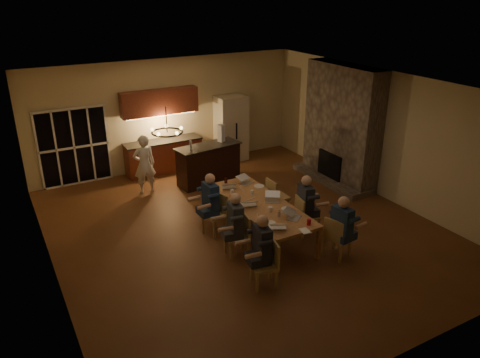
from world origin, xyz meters
name	(u,v)px	position (x,y,z in m)	size (l,w,h in m)	color
floor	(244,229)	(0.00, 0.00, 0.00)	(9.00, 9.00, 0.00)	brown
back_wall	(167,114)	(0.00, 4.52, 1.60)	(8.00, 0.04, 3.20)	#CCBA90
left_wall	(42,202)	(-4.02, 0.00, 1.60)	(0.04, 9.00, 3.20)	#CCBA90
right_wall	(383,135)	(4.02, 0.00, 1.60)	(0.04, 9.00, 3.20)	#CCBA90
ceiling	(244,86)	(0.00, 0.00, 3.22)	(8.00, 9.00, 0.04)	white
french_doors	(74,147)	(-2.70, 4.47, 1.05)	(1.86, 0.08, 2.10)	black
fireplace	(342,125)	(3.70, 1.20, 1.60)	(0.58, 2.50, 3.20)	#72675A
kitchenette	(162,132)	(-0.30, 4.20, 1.20)	(2.24, 0.68, 2.40)	brown
refrigerator	(231,128)	(1.90, 4.15, 1.00)	(0.90, 0.68, 2.00)	beige
dining_table	(260,219)	(0.19, -0.38, 0.38)	(1.10, 2.97, 0.75)	tan
bar_island	(209,164)	(0.47, 2.79, 0.54)	(1.80, 0.68, 1.08)	black
chair_left_near	(264,265)	(-0.74, -2.04, 0.45)	(0.44, 0.44, 0.89)	tan
chair_left_mid	(237,236)	(-0.67, -0.90, 0.45)	(0.44, 0.44, 0.89)	tan
chair_left_far	(214,215)	(-0.65, 0.15, 0.45)	(0.44, 0.44, 0.89)	tan
chair_right_near	(338,237)	(1.09, -1.91, 0.45)	(0.44, 0.44, 0.89)	tan
chair_right_mid	(307,215)	(1.11, -0.86, 0.45)	(0.44, 0.44, 0.89)	tan
chair_right_far	(278,196)	(1.10, 0.28, 0.45)	(0.44, 0.44, 0.89)	tan
person_left_near	(262,250)	(-0.72, -1.93, 0.69)	(0.60, 0.60, 1.38)	#272A33
person_right_near	(341,229)	(1.04, -2.02, 0.69)	(0.60, 0.60, 1.38)	navy
person_left_mid	(235,225)	(-0.69, -0.89, 0.69)	(0.60, 0.60, 1.38)	#3C4147
person_right_mid	(305,205)	(1.05, -0.83, 0.69)	(0.60, 0.60, 1.38)	#272A33
person_left_far	(211,203)	(-0.68, 0.25, 0.69)	(0.60, 0.60, 1.38)	navy
standing_person	(144,165)	(-1.26, 2.98, 0.79)	(0.57, 0.38, 1.57)	white
chandelier	(167,132)	(-1.93, -0.74, 2.75)	(0.55, 0.55, 0.03)	black
laptop_a	(278,222)	(-0.08, -1.46, 0.86)	(0.32, 0.28, 0.23)	silver
laptop_b	(294,213)	(0.44, -1.29, 0.86)	(0.32, 0.28, 0.23)	silver
laptop_c	(249,200)	(-0.07, -0.33, 0.86)	(0.32, 0.28, 0.23)	silver
laptop_d	(272,196)	(0.48, -0.42, 0.86)	(0.32, 0.28, 0.23)	silver
laptop_e	(229,183)	(-0.01, 0.70, 0.86)	(0.32, 0.28, 0.23)	silver
laptop_f	(246,179)	(0.47, 0.71, 0.86)	(0.32, 0.28, 0.23)	silver
mug_front	(270,209)	(0.18, -0.80, 0.80)	(0.09, 0.09, 0.10)	white
mug_mid	(252,192)	(0.28, 0.11, 0.80)	(0.08, 0.08, 0.10)	white
mug_back	(232,192)	(-0.10, 0.35, 0.80)	(0.08, 0.08, 0.10)	white
redcup_near	(309,222)	(0.52, -1.67, 0.81)	(0.08, 0.08, 0.12)	red
redcup_mid	(232,198)	(-0.28, 0.02, 0.81)	(0.10, 0.10, 0.12)	red
can_silver	(279,214)	(0.20, -1.09, 0.81)	(0.06, 0.06, 0.12)	#B2B2B7
can_cola	(226,180)	(0.07, 0.98, 0.81)	(0.07, 0.07, 0.12)	#3F0F0C
can_right	(270,192)	(0.61, -0.09, 0.81)	(0.06, 0.06, 0.12)	#B2B2B7
plate_near	(287,209)	(0.52, -0.90, 0.76)	(0.23, 0.23, 0.02)	white
plate_left	(269,223)	(-0.12, -1.25, 0.76)	(0.24, 0.24, 0.02)	white
plate_far	(259,186)	(0.64, 0.40, 0.76)	(0.25, 0.25, 0.02)	white
notepad	(305,231)	(0.30, -1.83, 0.76)	(0.16, 0.23, 0.01)	white
bar_bottle	(191,145)	(-0.07, 2.69, 1.20)	(0.07, 0.07, 0.24)	#99999E
bar_blender	(221,133)	(0.94, 2.92, 1.32)	(0.15, 0.15, 0.48)	silver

